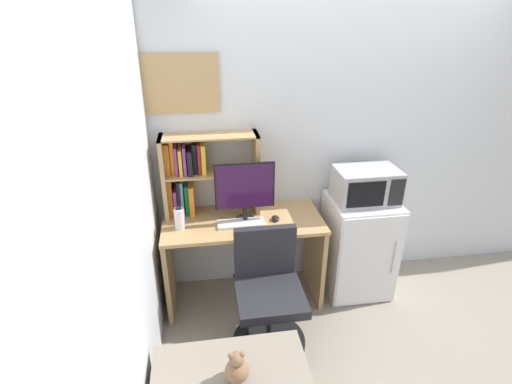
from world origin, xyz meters
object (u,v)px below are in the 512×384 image
object	(u,v)px
microwave	(366,185)
wall_corkboard	(167,84)
hutch_bookshelf	(196,173)
desk_chair	(268,298)
monitor	(245,189)
water_bottle	(179,218)
mini_fridge	(358,245)
teddy_bear	(237,368)
computer_mouse	(275,218)
keyboard	(241,223)

from	to	relation	value
microwave	wall_corkboard	size ratio (longest dim) A/B	0.66
hutch_bookshelf	desk_chair	distance (m)	1.10
desk_chair	wall_corkboard	distance (m)	1.72
monitor	microwave	size ratio (longest dim) A/B	0.98
monitor	water_bottle	bearing A→B (deg)	-176.30
mini_fridge	teddy_bear	size ratio (longest dim) A/B	4.37
mini_fridge	computer_mouse	bearing A→B (deg)	-176.20
hutch_bookshelf	water_bottle	xyz separation A→B (m)	(-0.15, -0.24, -0.27)
water_bottle	wall_corkboard	distance (m)	0.99
water_bottle	mini_fridge	size ratio (longest dim) A/B	0.21
computer_mouse	mini_fridge	world-z (taller)	mini_fridge
water_bottle	teddy_bear	size ratio (longest dim) A/B	0.94
monitor	mini_fridge	size ratio (longest dim) A/B	0.56
water_bottle	wall_corkboard	world-z (taller)	wall_corkboard
monitor	computer_mouse	xyz separation A→B (m)	(0.24, -0.02, -0.26)
keyboard	water_bottle	bearing A→B (deg)	178.13
monitor	microwave	distance (m)	0.99
keyboard	microwave	xyz separation A→B (m)	(1.02, 0.08, 0.22)
monitor	keyboard	xyz separation A→B (m)	(-0.04, -0.05, -0.27)
water_bottle	mini_fridge	bearing A→B (deg)	2.30
monitor	mini_fridge	world-z (taller)	monitor
hutch_bookshelf	computer_mouse	size ratio (longest dim) A/B	9.06
water_bottle	desk_chair	size ratio (longest dim) A/B	0.21
monitor	teddy_bear	bearing A→B (deg)	-99.47
teddy_bear	wall_corkboard	xyz separation A→B (m)	(-0.33, 1.44, 1.26)
monitor	water_bottle	distance (m)	0.54
teddy_bear	wall_corkboard	size ratio (longest dim) A/B	0.27
hutch_bookshelf	desk_chair	size ratio (longest dim) A/B	0.85
microwave	wall_corkboard	distance (m)	1.72
microwave	keyboard	bearing A→B (deg)	-175.64
wall_corkboard	microwave	bearing A→B (deg)	-10.06
microwave	teddy_bear	bearing A→B (deg)	-134.94
computer_mouse	hutch_bookshelf	bearing A→B (deg)	159.02
keyboard	water_bottle	world-z (taller)	water_bottle
computer_mouse	wall_corkboard	xyz separation A→B (m)	(-0.76, 0.32, 1.00)
wall_corkboard	mini_fridge	bearing A→B (deg)	-10.17
hutch_bookshelf	wall_corkboard	xyz separation A→B (m)	(-0.16, 0.09, 0.67)
keyboard	microwave	bearing A→B (deg)	4.36
keyboard	computer_mouse	xyz separation A→B (m)	(0.27, 0.03, 0.01)
water_bottle	microwave	world-z (taller)	microwave
keyboard	monitor	bearing A→B (deg)	51.78
hutch_bookshelf	computer_mouse	bearing A→B (deg)	-20.98
keyboard	water_bottle	distance (m)	0.47
desk_chair	wall_corkboard	world-z (taller)	wall_corkboard
mini_fridge	desk_chair	xyz separation A→B (m)	(-0.88, -0.49, -0.05)
teddy_bear	water_bottle	bearing A→B (deg)	105.55
keyboard	teddy_bear	xyz separation A→B (m)	(-0.15, -1.10, -0.25)
mini_fridge	wall_corkboard	bearing A→B (deg)	169.83
microwave	computer_mouse	bearing A→B (deg)	-175.97
wall_corkboard	monitor	bearing A→B (deg)	-29.75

